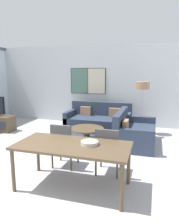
{
  "coord_description": "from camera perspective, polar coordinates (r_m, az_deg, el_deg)",
  "views": [
    {
      "loc": [
        2.41,
        -2.54,
        1.95
      ],
      "look_at": [
        0.91,
        2.39,
        0.95
      ],
      "focal_mm": 35.0,
      "sensor_mm": 36.0,
      "label": 1
    }
  ],
  "objects": [
    {
      "name": "coffee_table",
      "position": [
        6.0,
        -0.73,
        -5.06
      ],
      "size": [
        0.93,
        0.93,
        0.39
      ],
      "color": "brown",
      "rests_on": "ground_plane"
    },
    {
      "name": "dining_chair_left",
      "position": [
        4.43,
        -6.79,
        -8.02
      ],
      "size": [
        0.46,
        0.46,
        0.91
      ],
      "color": "#4C4C51",
      "rests_on": "ground_plane"
    },
    {
      "name": "fruit_bowl",
      "position": [
        3.55,
        0.02,
        -8.01
      ],
      "size": [
        0.29,
        0.29,
        0.06
      ],
      "color": "#B7B2A8",
      "rests_on": "dining_table"
    },
    {
      "name": "wall_back",
      "position": [
        8.02,
        -0.62,
        7.07
      ],
      "size": [
        7.87,
        0.09,
        2.8
      ],
      "color": "silver",
      "rests_on": "ground_plane"
    },
    {
      "name": "floor_lamp",
      "position": [
        6.73,
        13.72,
        5.96
      ],
      "size": [
        0.4,
        0.4,
        1.61
      ],
      "color": "#2D2D33",
      "rests_on": "ground_plane"
    },
    {
      "name": "dining_table",
      "position": [
        3.61,
        -4.49,
        -9.49
      ],
      "size": [
        1.87,
        0.9,
        0.76
      ],
      "color": "brown",
      "rests_on": "ground_plane"
    },
    {
      "name": "sofa_main",
      "position": [
        7.22,
        2.43,
        -2.42
      ],
      "size": [
        2.08,
        0.98,
        0.88
      ],
      "color": "#2D384C",
      "rests_on": "ground_plane"
    },
    {
      "name": "sofa_side",
      "position": [
        5.94,
        11.14,
        -5.59
      ],
      "size": [
        0.98,
        1.64,
        0.88
      ],
      "rotation": [
        0.0,
        0.0,
        1.57
      ],
      "color": "#2D384C",
      "rests_on": "ground_plane"
    },
    {
      "name": "area_rug",
      "position": [
        6.08,
        -0.73,
        -7.67
      ],
      "size": [
        2.31,
        1.74,
        0.01
      ],
      "color": "#333D4C",
      "rests_on": "ground_plane"
    },
    {
      "name": "dining_chair_centre",
      "position": [
        4.11,
        4.86,
        -9.48
      ],
      "size": [
        0.46,
        0.46,
        0.91
      ],
      "color": "#4C4C51",
      "rests_on": "ground_plane"
    }
  ]
}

